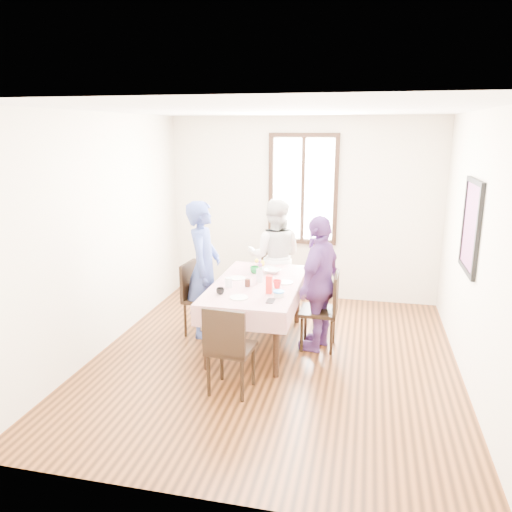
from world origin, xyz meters
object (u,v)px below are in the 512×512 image
chair_far (275,280)px  person_far (275,256)px  person_left (204,269)px  chair_right (319,311)px  chair_near (231,348)px  chair_left (203,299)px  person_right (318,283)px  dining_table (257,314)px

chair_far → person_far: (0.00, -0.02, 0.35)m
person_left → person_far: size_ratio=1.05×
person_left → person_far: (0.71, 0.97, -0.04)m
chair_right → chair_far: size_ratio=1.00×
chair_right → chair_far: same height
chair_near → person_left: bearing=123.6°
chair_left → chair_right: (1.45, -0.10, 0.00)m
chair_left → chair_near: 1.49m
chair_left → chair_far: same height
person_far → person_right: size_ratio=1.01×
chair_near → chair_right: bearing=63.8°
dining_table → person_right: size_ratio=1.05×
chair_right → person_far: size_ratio=0.57×
chair_near → person_left: person_left is taller
person_left → chair_left: bearing=84.2°
chair_right → chair_near: 1.40m
chair_left → person_far: bearing=148.0°
person_left → chair_far: bearing=-41.4°
person_left → person_far: person_left is taller
person_right → chair_right: bearing=108.0°
dining_table → chair_near: size_ratio=1.83×
dining_table → chair_near: bearing=-90.0°
dining_table → person_left: size_ratio=0.99×
chair_left → person_left: (0.02, 0.00, 0.39)m
chair_far → person_right: 1.35m
chair_left → person_far: size_ratio=0.57×
dining_table → chair_right: 0.73m
chair_near → chair_left: bearing=124.2°
dining_table → chair_near: chair_near is taller
person_left → dining_table: bearing=-108.2°
person_right → person_left: bearing=-76.2°
chair_far → person_right: bearing=116.6°
person_left → person_far: 1.20m
person_far → person_left: bearing=49.3°
person_far → chair_near: bearing=85.5°
chair_right → person_left: size_ratio=0.54×
dining_table → chair_left: bearing=167.9°
dining_table → chair_far: 1.15m
chair_far → person_far: person_far is taller
chair_right → chair_near: (-0.73, -1.20, 0.00)m
person_far → chair_right: bearing=119.6°
chair_right → person_far: bearing=34.4°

